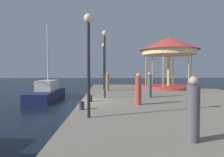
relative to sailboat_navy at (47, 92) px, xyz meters
name	(u,v)px	position (x,y,z in m)	size (l,w,h in m)	color
ground_plane	(81,114)	(3.99, -6.57, -0.66)	(120.00, 120.00, 0.00)	black
quay_dock	(184,107)	(10.41, -6.57, -0.26)	(12.85, 28.30, 0.80)	gray
sailboat_navy	(47,92)	(0.00, 0.00, 0.00)	(2.01, 6.92, 7.10)	#19214C
carousel	(169,51)	(12.15, 1.70, 4.11)	(6.15, 6.15, 5.36)	#B23333
lamp_post_near_edge	(88,46)	(4.84, -10.81, 2.97)	(0.36, 0.36, 4.10)	black
lamp_post_mid_promenade	(105,52)	(5.47, -5.15, 3.27)	(0.36, 0.36, 4.61)	black
lamp_post_far_end	(104,58)	(5.35, 0.51, 3.21)	(0.36, 0.36, 4.52)	black
bollard_north	(82,105)	(4.37, -9.21, 0.34)	(0.24, 0.24, 0.40)	#2D2D33
bollard_center	(90,98)	(4.60, -6.80, 0.34)	(0.24, 0.24, 0.40)	#2D2D33
person_near_carousel	(150,85)	(8.60, -5.01, 0.98)	(0.34, 0.34, 1.78)	#514C56
person_mid_promenade	(193,111)	(7.80, -13.56, 0.95)	(0.34, 0.34, 1.73)	#514C56
person_by_the_water	(138,90)	(7.32, -7.92, 0.96)	(0.34, 0.34, 1.74)	#B23833
person_far_corner	(107,82)	(5.70, -0.51, 0.94)	(0.34, 0.34, 1.71)	#937A4C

